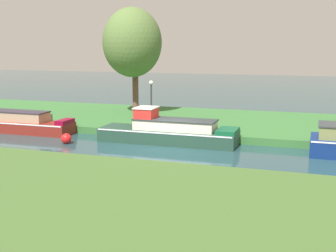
{
  "coord_description": "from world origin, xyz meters",
  "views": [
    {
      "loc": [
        7.1,
        -20.94,
        5.07
      ],
      "look_at": [
        -0.39,
        1.2,
        0.9
      ],
      "focal_mm": 48.18,
      "sensor_mm": 36.0,
      "label": 1
    }
  ],
  "objects_px": {
    "lamp_post": "(151,97)",
    "channel_buoy": "(66,139)",
    "willow_tree_left": "(132,43)",
    "mooring_post_far": "(51,119)",
    "forest_barge": "(169,132)",
    "maroon_narrowboat": "(21,123)"
  },
  "relations": [
    {
      "from": "channel_buoy",
      "to": "forest_barge",
      "type": "bearing_deg",
      "value": 20.66
    },
    {
      "from": "maroon_narrowboat",
      "to": "lamp_post",
      "type": "xyz_separation_m",
      "value": [
        7.41,
        2.21,
        1.58
      ]
    },
    {
      "from": "lamp_post",
      "to": "willow_tree_left",
      "type": "bearing_deg",
      "value": 123.87
    },
    {
      "from": "forest_barge",
      "to": "mooring_post_far",
      "type": "height_order",
      "value": "forest_barge"
    },
    {
      "from": "forest_barge",
      "to": "willow_tree_left",
      "type": "relative_size",
      "value": 1.01
    },
    {
      "from": "mooring_post_far",
      "to": "channel_buoy",
      "type": "xyz_separation_m",
      "value": [
        3.01,
        -3.28,
        -0.41
      ]
    },
    {
      "from": "forest_barge",
      "to": "lamp_post",
      "type": "distance_m",
      "value": 3.26
    },
    {
      "from": "willow_tree_left",
      "to": "mooring_post_far",
      "type": "xyz_separation_m",
      "value": [
        -3.1,
        -5.5,
        -4.6
      ]
    },
    {
      "from": "lamp_post",
      "to": "maroon_narrowboat",
      "type": "bearing_deg",
      "value": -163.39
    },
    {
      "from": "mooring_post_far",
      "to": "maroon_narrowboat",
      "type": "bearing_deg",
      "value": -131.0
    },
    {
      "from": "lamp_post",
      "to": "channel_buoy",
      "type": "relative_size",
      "value": 4.97
    },
    {
      "from": "channel_buoy",
      "to": "lamp_post",
      "type": "bearing_deg",
      "value": 52.04
    },
    {
      "from": "lamp_post",
      "to": "channel_buoy",
      "type": "xyz_separation_m",
      "value": [
        -3.22,
        -4.13,
        -1.84
      ]
    },
    {
      "from": "forest_barge",
      "to": "maroon_narrowboat",
      "type": "xyz_separation_m",
      "value": [
        -9.27,
        0.0,
        -0.06
      ]
    },
    {
      "from": "mooring_post_far",
      "to": "channel_buoy",
      "type": "height_order",
      "value": "mooring_post_far"
    },
    {
      "from": "willow_tree_left",
      "to": "channel_buoy",
      "type": "bearing_deg",
      "value": -90.62
    },
    {
      "from": "willow_tree_left",
      "to": "channel_buoy",
      "type": "relative_size",
      "value": 13.46
    },
    {
      "from": "willow_tree_left",
      "to": "channel_buoy",
      "type": "distance_m",
      "value": 10.11
    },
    {
      "from": "willow_tree_left",
      "to": "lamp_post",
      "type": "xyz_separation_m",
      "value": [
        3.12,
        -4.65,
        -3.17
      ]
    },
    {
      "from": "lamp_post",
      "to": "forest_barge",
      "type": "bearing_deg",
      "value": -49.89
    },
    {
      "from": "mooring_post_far",
      "to": "forest_barge",
      "type": "bearing_deg",
      "value": -9.57
    },
    {
      "from": "forest_barge",
      "to": "willow_tree_left",
      "type": "height_order",
      "value": "willow_tree_left"
    }
  ]
}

